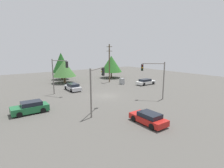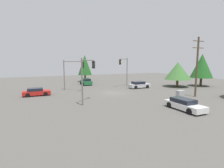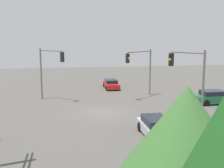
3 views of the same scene
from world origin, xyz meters
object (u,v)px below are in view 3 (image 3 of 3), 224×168
(traffic_signal_main, at_px, (141,64))
(traffic_signal_aux, at_px, (189,75))
(sedan_red, at_px, (111,84))
(traffic_signal_cross, at_px, (50,65))
(sedan_silver, at_px, (156,127))
(sedan_green, at_px, (213,97))

(traffic_signal_main, height_order, traffic_signal_aux, traffic_signal_aux)
(sedan_red, height_order, traffic_signal_cross, traffic_signal_cross)
(sedan_silver, bearing_deg, traffic_signal_cross, -58.42)
(sedan_green, bearing_deg, traffic_signal_cross, -104.62)
(sedan_red, distance_m, sedan_silver, 19.28)
(sedan_green, distance_m, traffic_signal_cross, 18.18)
(traffic_signal_main, bearing_deg, sedan_red, -106.41)
(sedan_silver, relative_size, traffic_signal_aux, 0.71)
(sedan_silver, distance_m, traffic_signal_cross, 15.73)
(sedan_silver, bearing_deg, traffic_signal_main, -100.41)
(sedan_red, relative_size, sedan_green, 0.97)
(traffic_signal_main, bearing_deg, sedan_green, 108.33)
(sedan_red, relative_size, traffic_signal_aux, 0.67)
(sedan_green, xyz_separation_m, sedan_silver, (8.58, -9.25, -0.03))
(sedan_silver, bearing_deg, sedan_red, -89.62)
(sedan_red, height_order, traffic_signal_main, traffic_signal_main)
(sedan_red, xyz_separation_m, traffic_signal_main, (6.22, 2.53, 3.33))
(sedan_green, xyz_separation_m, traffic_signal_aux, (6.83, -6.07, 3.48))
(sedan_red, distance_m, traffic_signal_main, 7.49)
(traffic_signal_cross, distance_m, traffic_signal_aux, 15.96)
(sedan_green, height_order, traffic_signal_main, traffic_signal_main)
(sedan_red, xyz_separation_m, traffic_signal_aux, (17.53, 3.30, 3.57))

